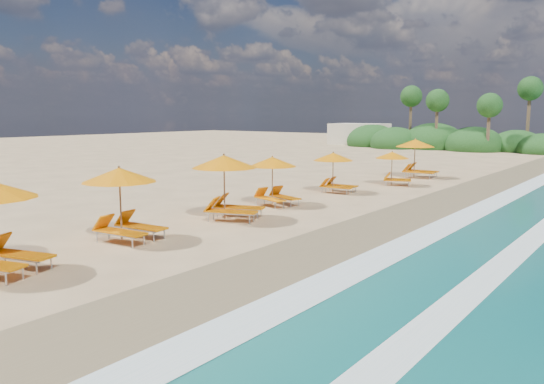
% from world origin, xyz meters
% --- Properties ---
extents(ground, '(160.00, 160.00, 0.00)m').
position_xyz_m(ground, '(0.00, 0.00, 0.00)').
color(ground, tan).
rests_on(ground, ground).
extents(wet_sand, '(4.00, 160.00, 0.01)m').
position_xyz_m(wet_sand, '(4.00, 0.00, 0.01)').
color(wet_sand, olive).
rests_on(wet_sand, ground).
extents(surf_foam, '(4.00, 160.00, 0.01)m').
position_xyz_m(surf_foam, '(6.70, 0.00, 0.03)').
color(surf_foam, white).
rests_on(surf_foam, ground).
extents(station_3, '(2.86, 2.71, 2.46)m').
position_xyz_m(station_3, '(-2.20, -5.09, 1.38)').
color(station_3, olive).
rests_on(station_3, ground).
extents(station_4, '(3.38, 3.34, 2.61)m').
position_xyz_m(station_4, '(-1.81, -0.41, 1.46)').
color(station_4, olive).
rests_on(station_4, ground).
extents(station_5, '(2.83, 2.75, 2.25)m').
position_xyz_m(station_5, '(-2.36, 3.27, 1.26)').
color(station_5, olive).
rests_on(station_5, ground).
extents(station_6, '(2.51, 2.37, 2.16)m').
position_xyz_m(station_6, '(-2.14, 8.34, 1.21)').
color(station_6, olive).
rests_on(station_6, ground).
extents(station_7, '(2.61, 2.59, 2.00)m').
position_xyz_m(station_7, '(-0.92, 12.94, 1.12)').
color(station_7, olive).
rests_on(station_7, ground).
extents(station_8, '(2.89, 2.70, 2.55)m').
position_xyz_m(station_8, '(-1.29, 17.28, 1.43)').
color(station_8, olive).
rests_on(station_8, ground).
extents(treeline, '(25.80, 8.80, 9.74)m').
position_xyz_m(treeline, '(-9.94, 45.51, 1.00)').
color(treeline, '#163D14').
rests_on(treeline, ground).
extents(beach_building, '(7.00, 5.00, 2.80)m').
position_xyz_m(beach_building, '(-22.00, 48.00, 1.40)').
color(beach_building, beige).
rests_on(beach_building, ground).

